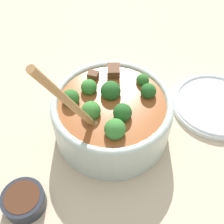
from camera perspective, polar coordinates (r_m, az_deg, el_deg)
name	(u,v)px	position (r m, az deg, el deg)	size (l,w,h in m)	color
ground_plane	(112,131)	(0.63, 0.00, -3.86)	(4.00, 4.00, 0.00)	#C6B293
stew_bowl	(112,114)	(0.58, -0.05, -0.37)	(0.24, 0.28, 0.30)	#B2C6BC
condiment_bowl	(24,200)	(0.55, -17.50, -16.70)	(0.08, 0.08, 0.03)	#232833
empty_plate	(215,104)	(0.71, 20.19, 1.48)	(0.20, 0.20, 0.02)	white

